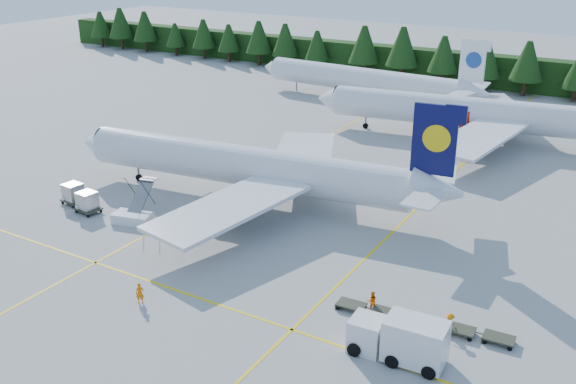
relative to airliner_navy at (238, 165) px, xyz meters
The scene contains 15 objects.
ground 17.66m from the airliner_navy, 47.21° to the right, with size 320.00×320.00×0.00m, color #989893.
taxi_stripe_a 8.56m from the airliner_navy, 107.26° to the left, with size 0.25×120.00×0.01m, color yellow.
taxi_stripe_b 19.55m from the airliner_navy, 22.50° to the left, with size 0.25×120.00×0.01m, color yellow.
taxi_stripe_cross 22.36m from the airliner_navy, 57.87° to the right, with size 80.00×0.25×0.01m, color yellow.
treeline_hedge 70.33m from the airliner_navy, 80.41° to the left, with size 220.00×4.00×6.00m, color black.
airliner_navy is the anchor object (origin of this frame).
airliner_red 36.50m from the airliner_navy, 68.01° to the left, with size 43.28×35.38×12.63m.
airliner_far_left 47.66m from the airliner_navy, 100.11° to the left, with size 41.49×6.98×12.06m.
airstairs 12.14m from the airliner_navy, 117.58° to the right, with size 4.22×5.72×3.47m.
service_truck 31.18m from the airliner_navy, 34.94° to the right, with size 6.68×2.73×3.17m.
dolly_train 29.05m from the airliner_navy, 27.30° to the right, with size 13.08×2.84×0.13m.
uld_pair 16.78m from the airliner_navy, 139.50° to the right, with size 5.73×3.04×1.91m.
crew_a 22.48m from the airliner_navy, 75.16° to the right, with size 0.63×0.41×1.72m, color orange.
crew_b 25.55m from the airliner_navy, 31.53° to the right, with size 0.79×0.62×1.63m, color #FF6805.
crew_c 30.89m from the airliner_navy, 25.72° to the right, with size 0.71×0.48×1.71m, color orange.
Camera 1 is at (26.03, -40.08, 26.75)m, focal length 40.00 mm.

